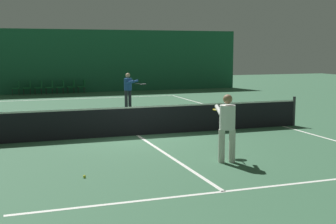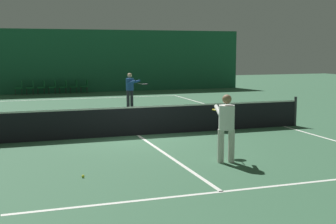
# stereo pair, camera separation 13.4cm
# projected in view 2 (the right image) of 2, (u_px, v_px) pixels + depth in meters

# --- Properties ---
(ground_plane) EXTENTS (60.00, 60.00, 0.00)m
(ground_plane) POSITION_uv_depth(u_px,v_px,m) (138.00, 135.00, 15.25)
(ground_plane) COLOR #386647
(backdrop_curtain) EXTENTS (23.00, 0.12, 4.02)m
(backdrop_curtain) POSITION_uv_depth(u_px,v_px,m) (73.00, 61.00, 29.82)
(backdrop_curtain) COLOR #1E5B3D
(backdrop_curtain) RESTS_ON ground
(court_line_baseline_far) EXTENTS (11.00, 0.10, 0.00)m
(court_line_baseline_far) POSITION_uv_depth(u_px,v_px,m) (83.00, 99.00, 26.42)
(court_line_baseline_far) COLOR white
(court_line_baseline_far) RESTS_ON ground
(court_line_service_far) EXTENTS (8.25, 0.10, 0.00)m
(court_line_service_far) POSITION_uv_depth(u_px,v_px,m) (101.00, 111.00, 21.26)
(court_line_service_far) COLOR white
(court_line_service_far) RESTS_ON ground
(court_line_service_near) EXTENTS (8.25, 0.10, 0.00)m
(court_line_service_near) POSITION_uv_depth(u_px,v_px,m) (222.00, 192.00, 9.24)
(court_line_service_near) COLOR white
(court_line_service_near) RESTS_ON ground
(court_line_sideline_right) EXTENTS (0.10, 23.80, 0.00)m
(court_line_sideline_right) POSITION_uv_depth(u_px,v_px,m) (284.00, 126.00, 16.99)
(court_line_sideline_right) COLOR white
(court_line_sideline_right) RESTS_ON ground
(court_line_centre) EXTENTS (0.10, 12.80, 0.00)m
(court_line_centre) POSITION_uv_depth(u_px,v_px,m) (138.00, 135.00, 15.25)
(court_line_centre) COLOR white
(court_line_centre) RESTS_ON ground
(tennis_net) EXTENTS (12.00, 0.10, 1.07)m
(tennis_net) POSITION_uv_depth(u_px,v_px,m) (138.00, 120.00, 15.18)
(tennis_net) COLOR black
(tennis_net) RESTS_ON ground
(player_near) EXTENTS (0.66, 1.41, 1.70)m
(player_near) POSITION_uv_depth(u_px,v_px,m) (226.00, 123.00, 11.53)
(player_near) COLOR beige
(player_near) RESTS_ON ground
(player_far) EXTENTS (1.00, 1.32, 1.63)m
(player_far) POSITION_uv_depth(u_px,v_px,m) (130.00, 87.00, 22.59)
(player_far) COLOR #2D2D38
(player_far) RESTS_ON ground
(courtside_chair_0) EXTENTS (0.44, 0.44, 0.84)m
(courtside_chair_0) POSITION_uv_depth(u_px,v_px,m) (20.00, 87.00, 28.45)
(courtside_chair_0) COLOR #2D2D2D
(courtside_chair_0) RESTS_ON ground
(courtside_chair_1) EXTENTS (0.44, 0.44, 0.84)m
(courtside_chair_1) POSITION_uv_depth(u_px,v_px,m) (31.00, 87.00, 28.66)
(courtside_chair_1) COLOR #2D2D2D
(courtside_chair_1) RESTS_ON ground
(courtside_chair_2) EXTENTS (0.44, 0.44, 0.84)m
(courtside_chair_2) POSITION_uv_depth(u_px,v_px,m) (42.00, 86.00, 28.87)
(courtside_chair_2) COLOR #2D2D2D
(courtside_chair_2) RESTS_ON ground
(courtside_chair_3) EXTENTS (0.44, 0.44, 0.84)m
(courtside_chair_3) POSITION_uv_depth(u_px,v_px,m) (53.00, 86.00, 29.08)
(courtside_chair_3) COLOR #2D2D2D
(courtside_chair_3) RESTS_ON ground
(courtside_chair_4) EXTENTS (0.44, 0.44, 0.84)m
(courtside_chair_4) POSITION_uv_depth(u_px,v_px,m) (64.00, 86.00, 29.29)
(courtside_chair_4) COLOR #2D2D2D
(courtside_chair_4) RESTS_ON ground
(courtside_chair_5) EXTENTS (0.44, 0.44, 0.84)m
(courtside_chair_5) POSITION_uv_depth(u_px,v_px,m) (75.00, 86.00, 29.50)
(courtside_chair_5) COLOR #2D2D2D
(courtside_chair_5) RESTS_ON ground
(courtside_chair_6) EXTENTS (0.44, 0.44, 0.84)m
(courtside_chair_6) POSITION_uv_depth(u_px,v_px,m) (85.00, 85.00, 29.71)
(courtside_chair_6) COLOR #2D2D2D
(courtside_chair_6) RESTS_ON ground
(tennis_ball) EXTENTS (0.07, 0.07, 0.07)m
(tennis_ball) POSITION_uv_depth(u_px,v_px,m) (83.00, 176.00, 10.24)
(tennis_ball) COLOR #D1DB33
(tennis_ball) RESTS_ON ground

